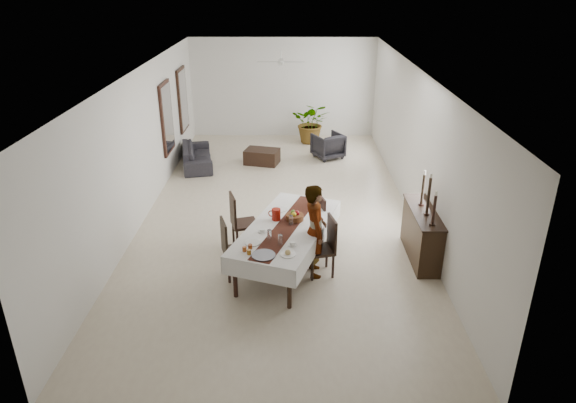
% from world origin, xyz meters
% --- Properties ---
extents(floor, '(6.00, 12.00, 0.00)m').
position_xyz_m(floor, '(0.00, 0.00, 0.00)').
color(floor, beige).
rests_on(floor, ground).
extents(ceiling, '(6.00, 12.00, 0.02)m').
position_xyz_m(ceiling, '(0.00, 0.00, 3.20)').
color(ceiling, silver).
rests_on(ceiling, wall_back).
extents(wall_back, '(6.00, 0.02, 3.20)m').
position_xyz_m(wall_back, '(0.00, 6.00, 1.60)').
color(wall_back, silver).
rests_on(wall_back, floor).
extents(wall_front, '(6.00, 0.02, 3.20)m').
position_xyz_m(wall_front, '(0.00, -6.00, 1.60)').
color(wall_front, silver).
rests_on(wall_front, floor).
extents(wall_left, '(0.02, 12.00, 3.20)m').
position_xyz_m(wall_left, '(-3.00, 0.00, 1.60)').
color(wall_left, silver).
rests_on(wall_left, floor).
extents(wall_right, '(0.02, 12.00, 3.20)m').
position_xyz_m(wall_right, '(3.00, 0.00, 1.60)').
color(wall_right, silver).
rests_on(wall_right, floor).
extents(dining_table_top, '(1.90, 2.85, 0.05)m').
position_xyz_m(dining_table_top, '(0.22, -2.47, 0.80)').
color(dining_table_top, black).
rests_on(dining_table_top, table_leg_fl).
extents(table_leg_fl, '(0.10, 0.10, 0.77)m').
position_xyz_m(table_leg_fl, '(-0.65, -3.49, 0.38)').
color(table_leg_fl, black).
rests_on(table_leg_fl, floor).
extents(table_leg_fr, '(0.10, 0.10, 0.77)m').
position_xyz_m(table_leg_fr, '(0.27, -3.81, 0.38)').
color(table_leg_fr, black).
rests_on(table_leg_fr, floor).
extents(table_leg_bl, '(0.10, 0.10, 0.77)m').
position_xyz_m(table_leg_bl, '(0.17, -1.12, 0.38)').
color(table_leg_bl, black).
rests_on(table_leg_bl, floor).
extents(table_leg_br, '(0.10, 0.10, 0.77)m').
position_xyz_m(table_leg_br, '(1.08, -1.44, 0.38)').
color(table_leg_br, black).
rests_on(table_leg_br, floor).
extents(tablecloth_top, '(2.15, 3.10, 0.01)m').
position_xyz_m(tablecloth_top, '(0.22, -2.47, 0.83)').
color(tablecloth_top, white).
rests_on(tablecloth_top, dining_table_top).
extents(tablecloth_drape_left, '(0.93, 2.69, 0.33)m').
position_xyz_m(tablecloth_drape_left, '(-0.39, -2.26, 0.67)').
color(tablecloth_drape_left, white).
rests_on(tablecloth_drape_left, dining_table_top).
extents(tablecloth_drape_right, '(0.93, 2.69, 0.33)m').
position_xyz_m(tablecloth_drape_right, '(0.83, -2.68, 0.67)').
color(tablecloth_drape_right, white).
rests_on(tablecloth_drape_right, dining_table_top).
extents(tablecloth_drape_near, '(1.23, 0.43, 0.33)m').
position_xyz_m(tablecloth_drape_near, '(-0.24, -3.80, 0.67)').
color(tablecloth_drape_near, silver).
rests_on(tablecloth_drape_near, dining_table_top).
extents(tablecloth_drape_far, '(1.23, 0.43, 0.33)m').
position_xyz_m(tablecloth_drape_far, '(0.68, -1.13, 0.67)').
color(tablecloth_drape_far, silver).
rests_on(tablecloth_drape_far, dining_table_top).
extents(table_runner, '(1.26, 2.72, 0.00)m').
position_xyz_m(table_runner, '(0.22, -2.47, 0.84)').
color(table_runner, '#542318').
rests_on(table_runner, tablecloth_top).
extents(red_pitcher, '(0.21, 0.21, 0.22)m').
position_xyz_m(red_pitcher, '(0.01, -2.22, 0.95)').
color(red_pitcher, maroon).
rests_on(red_pitcher, tablecloth_top).
extents(pitcher_handle, '(0.13, 0.06, 0.13)m').
position_xyz_m(pitcher_handle, '(-0.08, -2.19, 0.95)').
color(pitcher_handle, maroon).
rests_on(pitcher_handle, red_pitcher).
extents(wine_glass_near, '(0.08, 0.08, 0.19)m').
position_xyz_m(wine_glass_near, '(0.11, -3.19, 0.93)').
color(wine_glass_near, white).
rests_on(wine_glass_near, tablecloth_top).
extents(wine_glass_mid, '(0.08, 0.08, 0.19)m').
position_xyz_m(wine_glass_mid, '(-0.08, -3.00, 0.93)').
color(wine_glass_mid, white).
rests_on(wine_glass_mid, tablecloth_top).
extents(wine_glass_far, '(0.08, 0.08, 0.19)m').
position_xyz_m(wine_glass_far, '(0.29, -2.43, 0.93)').
color(wine_glass_far, white).
rests_on(wine_glass_far, tablecloth_top).
extents(teacup_right, '(0.10, 0.10, 0.07)m').
position_xyz_m(teacup_right, '(0.32, -3.20, 0.87)').
color(teacup_right, white).
rests_on(teacup_right, saucer_right).
extents(saucer_right, '(0.16, 0.16, 0.01)m').
position_xyz_m(saucer_right, '(0.32, -3.20, 0.84)').
color(saucer_right, white).
rests_on(saucer_right, tablecloth_top).
extents(teacup_left, '(0.10, 0.10, 0.07)m').
position_xyz_m(teacup_left, '(-0.22, -2.72, 0.87)').
color(teacup_left, white).
rests_on(teacup_left, saucer_left).
extents(saucer_left, '(0.16, 0.16, 0.01)m').
position_xyz_m(saucer_left, '(-0.22, -2.72, 0.84)').
color(saucer_left, silver).
rests_on(saucer_left, tablecloth_top).
extents(plate_near_right, '(0.26, 0.26, 0.02)m').
position_xyz_m(plate_near_right, '(0.24, -3.52, 0.84)').
color(plate_near_right, white).
rests_on(plate_near_right, tablecloth_top).
extents(bread_near_right, '(0.10, 0.10, 0.10)m').
position_xyz_m(bread_near_right, '(0.24, -3.52, 0.87)').
color(bread_near_right, tan).
rests_on(bread_near_right, plate_near_right).
extents(plate_near_left, '(0.26, 0.26, 0.02)m').
position_xyz_m(plate_near_left, '(-0.36, -3.14, 0.84)').
color(plate_near_left, silver).
rests_on(plate_near_left, tablecloth_top).
extents(plate_far_left, '(0.26, 0.26, 0.02)m').
position_xyz_m(plate_far_left, '(0.08, -1.78, 0.84)').
color(plate_far_left, white).
rests_on(plate_far_left, tablecloth_top).
extents(serving_tray, '(0.40, 0.40, 0.02)m').
position_xyz_m(serving_tray, '(-0.16, -3.56, 0.85)').
color(serving_tray, '#424247').
rests_on(serving_tray, tablecloth_top).
extents(jam_jar_a, '(0.07, 0.07, 0.08)m').
position_xyz_m(jam_jar_a, '(-0.40, -3.51, 0.88)').
color(jam_jar_a, '#985E16').
rests_on(jam_jar_a, tablecloth_top).
extents(jam_jar_b, '(0.07, 0.07, 0.08)m').
position_xyz_m(jam_jar_b, '(-0.48, -3.41, 0.88)').
color(jam_jar_b, '#934215').
rests_on(jam_jar_b, tablecloth_top).
extents(jam_jar_c, '(0.07, 0.07, 0.08)m').
position_xyz_m(jam_jar_c, '(-0.39, -3.33, 0.88)').
color(jam_jar_c, '#893A13').
rests_on(jam_jar_c, tablecloth_top).
extents(fruit_basket, '(0.33, 0.33, 0.11)m').
position_xyz_m(fruit_basket, '(0.36, -2.22, 0.89)').
color(fruit_basket, brown).
rests_on(fruit_basket, tablecloth_top).
extents(fruit_red, '(0.10, 0.10, 0.10)m').
position_xyz_m(fruit_red, '(0.40, -2.21, 0.97)').
color(fruit_red, '#9F0F17').
rests_on(fruit_red, fruit_basket).
extents(fruit_green, '(0.09, 0.09, 0.09)m').
position_xyz_m(fruit_green, '(0.33, -2.18, 0.97)').
color(fruit_green, '#4C7D25').
rests_on(fruit_green, fruit_basket).
extents(fruit_yellow, '(0.09, 0.09, 0.09)m').
position_xyz_m(fruit_yellow, '(0.34, -2.28, 0.97)').
color(fruit_yellow, yellow).
rests_on(fruit_yellow, fruit_basket).
extents(chair_right_near_seat, '(0.57, 0.57, 0.05)m').
position_xyz_m(chair_right_near_seat, '(0.81, -2.75, 0.49)').
color(chair_right_near_seat, black).
rests_on(chair_right_near_seat, chair_right_near_leg_fl).
extents(chair_right_near_leg_fl, '(0.06, 0.06, 0.47)m').
position_xyz_m(chair_right_near_leg_fl, '(1.05, -2.89, 0.23)').
color(chair_right_near_leg_fl, black).
rests_on(chair_right_near_leg_fl, floor).
extents(chair_right_near_leg_fr, '(0.06, 0.06, 0.47)m').
position_xyz_m(chair_right_near_leg_fr, '(0.96, -2.52, 0.23)').
color(chair_right_near_leg_fr, black).
rests_on(chair_right_near_leg_fr, floor).
extents(chair_right_near_leg_bl, '(0.06, 0.06, 0.47)m').
position_xyz_m(chair_right_near_leg_bl, '(0.67, -2.99, 0.23)').
color(chair_right_near_leg_bl, black).
rests_on(chair_right_near_leg_bl, floor).
extents(chair_right_near_leg_br, '(0.06, 0.06, 0.47)m').
position_xyz_m(chair_right_near_leg_br, '(0.58, -2.61, 0.23)').
color(chair_right_near_leg_br, black).
rests_on(chair_right_near_leg_br, floor).
extents(chair_right_near_back, '(0.15, 0.47, 0.60)m').
position_xyz_m(chair_right_near_back, '(1.02, -2.70, 0.81)').
color(chair_right_near_back, black).
rests_on(chair_right_near_back, chair_right_near_seat).
extents(chair_right_far_seat, '(0.55, 0.55, 0.05)m').
position_xyz_m(chair_right_far_seat, '(0.69, -1.70, 0.47)').
color(chair_right_far_seat, black).
rests_on(chair_right_far_seat, chair_right_far_leg_fl).
extents(chair_right_far_leg_fl, '(0.06, 0.06, 0.44)m').
position_xyz_m(chair_right_far_leg_fl, '(0.91, -1.83, 0.22)').
color(chair_right_far_leg_fl, black).
rests_on(chair_right_far_leg_fl, floor).
extents(chair_right_far_leg_fr, '(0.06, 0.06, 0.44)m').
position_xyz_m(chair_right_far_leg_fr, '(0.81, -1.47, 0.22)').
color(chair_right_far_leg_fr, black).
rests_on(chair_right_far_leg_fr, floor).
extents(chair_right_far_leg_bl, '(0.06, 0.06, 0.44)m').
position_xyz_m(chair_right_far_leg_bl, '(0.56, -1.93, 0.22)').
color(chair_right_far_leg_bl, black).
rests_on(chair_right_far_leg_bl, floor).
extents(chair_right_far_leg_br, '(0.06, 0.06, 0.44)m').
position_xyz_m(chair_right_far_leg_br, '(0.46, -1.58, 0.22)').
color(chair_right_far_leg_br, black).
rests_on(chair_right_far_leg_br, floor).
extents(chair_right_far_back, '(0.16, 0.44, 0.57)m').
position_xyz_m(chair_right_far_back, '(0.88, -1.64, 0.77)').
color(chair_right_far_back, black).
rests_on(chair_right_far_back, chair_right_far_seat).
extents(chair_left_near_seat, '(0.60, 0.60, 0.05)m').
position_xyz_m(chair_left_near_seat, '(-0.68, -2.82, 0.50)').
color(chair_left_near_seat, black).
rests_on(chair_left_near_seat, chair_left_near_leg_fl).
extents(chair_left_near_leg_fl, '(0.06, 0.06, 0.47)m').
position_xyz_m(chair_left_near_leg_fl, '(-0.92, -2.69, 0.24)').
color(chair_left_near_leg_fl, black).
rests_on(chair_left_near_leg_fl, floor).
extents(chair_left_near_leg_fr, '(0.06, 0.06, 0.47)m').
position_xyz_m(chair_left_near_leg_fr, '(-0.80, -3.07, 0.24)').
color(chair_left_near_leg_fr, black).
rests_on(chair_left_near_leg_fr, floor).
extents(chair_left_near_leg_bl, '(0.06, 0.06, 0.47)m').
position_xyz_m(chair_left_near_leg_bl, '(-0.55, -2.57, 0.24)').
color(chair_left_near_leg_bl, black).
rests_on(chair_left_near_leg_bl, floor).
extents(chair_left_near_leg_br, '(0.06, 0.06, 0.47)m').
position_xyz_m(chair_left_near_leg_br, '(-0.43, -2.95, 0.24)').
color(chair_left_near_leg_br, black).
rests_on(chair_left_near_leg_br, floor).
extents(chair_left_near_back, '(0.19, 0.47, 0.61)m').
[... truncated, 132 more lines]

